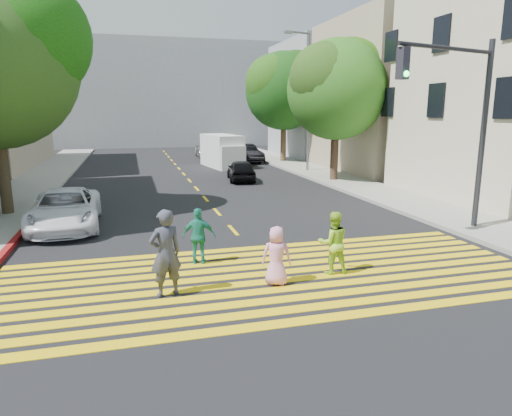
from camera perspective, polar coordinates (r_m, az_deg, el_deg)
name	(u,v)px	position (r m, az deg, el deg)	size (l,w,h in m)	color
ground	(292,297)	(10.33, 4.48, -10.99)	(120.00, 120.00, 0.00)	black
sidewalk_left	(46,176)	(31.62, -24.76, 3.70)	(3.00, 40.00, 0.15)	gray
sidewalk_right	(343,181)	(26.96, 10.77, 3.35)	(3.00, 60.00, 0.15)	gray
curb_red	(13,243)	(15.87, -28.05, -3.86)	(0.20, 8.00, 0.16)	maroon
crosswalk	(274,277)	(11.45, 2.31, -8.58)	(13.40, 5.30, 0.01)	yellow
lane_line	(181,171)	(31.86, -9.33, 4.57)	(0.12, 34.40, 0.01)	yellow
building_right_tan	(407,97)	(33.39, 18.36, 13.06)	(10.00, 10.00, 10.00)	tan
building_right_grey	(337,100)	(43.02, 10.09, 13.10)	(10.00, 10.00, 10.00)	gray
backdrop_block	(156,94)	(57.06, -12.37, 13.70)	(30.00, 8.00, 12.00)	gray
tree_right_near	(338,84)	(26.89, 10.16, 14.97)	(6.88, 6.69, 8.15)	black
tree_right_far	(285,87)	(36.86, 3.61, 14.89)	(7.17, 6.88, 8.75)	#493725
pedestrian_man	(166,253)	(10.24, -11.25, -5.54)	(0.72, 0.47, 1.97)	#3A3C49
pedestrian_woman	(333,243)	(11.64, 9.62, -4.29)	(0.78, 0.60, 1.60)	#A5DF31
pedestrian_child	(276,256)	(10.76, 2.58, -5.99)	(0.69, 0.45, 1.42)	#EF98C0
pedestrian_extra	(199,236)	(12.27, -7.16, -3.53)	(0.90, 0.37, 1.53)	#1E8773
white_sedan	(65,209)	(17.28, -22.75, -0.13)	(2.25, 4.89, 1.36)	white
dark_car_near	(241,170)	(26.99, -1.87, 4.75)	(1.49, 3.70, 1.26)	black
silver_car	(208,149)	(41.18, -6.06, 7.30)	(1.98, 4.87, 1.41)	#ACACAC
dark_car_parked	(245,153)	(36.85, -1.39, 6.85)	(1.55, 4.45, 1.46)	black
white_van	(223,152)	(33.72, -4.16, 7.00)	(2.51, 5.19, 2.35)	white
traffic_signal	(463,110)	(16.16, 24.46, 11.10)	(4.19, 1.39, 6.29)	#2A2C31
street_lamp	(307,93)	(30.71, 6.36, 14.11)	(2.03, 0.68, 9.07)	gray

